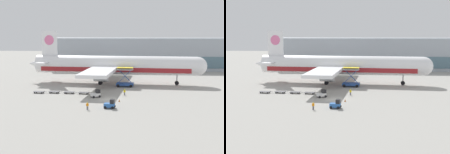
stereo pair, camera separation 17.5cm
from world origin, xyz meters
TOP-DOWN VIEW (x-y plane):
  - ground_plane at (0.00, 0.00)m, footprint 400.00×400.00m
  - terminal_building at (12.32, 67.36)m, footprint 90.00×18.20m
  - airplane_main at (-1.17, 24.23)m, footprint 58.09×48.42m
  - scissor_lift_loader at (3.20, 18.40)m, footprint 5.38×3.66m
  - baggage_tug_foreground at (-3.37, 1.80)m, footprint 2.82×2.54m
  - baggage_tug_mid at (1.30, -9.46)m, footprint 2.60×1.88m
  - baggage_dolly_lead at (-19.69, 5.94)m, footprint 3.75×1.73m
  - baggage_dolly_second at (-15.57, 6.35)m, footprint 3.75×1.73m
  - baggage_dolly_third at (-11.37, 6.17)m, footprint 3.75×1.73m
  - baggage_dolly_trail at (-7.26, 5.93)m, footprint 3.75×1.73m
  - ground_crew_near at (-3.42, -11.21)m, footprint 0.51×0.37m
  - ground_crew_far at (3.71, 5.06)m, footprint 0.55×0.31m
  - traffic_cone_near at (2.83, -2.76)m, footprint 0.40×0.40m

SIDE VIEW (x-z plane):
  - ground_plane at x=0.00m, z-range 0.00..0.00m
  - traffic_cone_near at x=2.83m, z-range -0.01..0.77m
  - baggage_dolly_lead at x=-19.69m, z-range 0.15..0.63m
  - baggage_dolly_second at x=-15.57m, z-range 0.15..0.63m
  - baggage_dolly_third at x=-11.37m, z-range 0.15..0.63m
  - baggage_dolly_trail at x=-7.26m, z-range 0.15..0.63m
  - baggage_tug_foreground at x=-3.37m, z-range -0.12..1.88m
  - baggage_tug_mid at x=1.30m, z-range -0.12..1.88m
  - ground_crew_near at x=-3.42m, z-range 0.14..1.80m
  - ground_crew_far at x=3.71m, z-range 0.14..1.80m
  - scissor_lift_loader at x=3.20m, z-range -0.74..5.17m
  - airplane_main at x=-1.17m, z-range -2.66..14.34m
  - terminal_building at x=12.32m, z-range -0.01..13.99m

